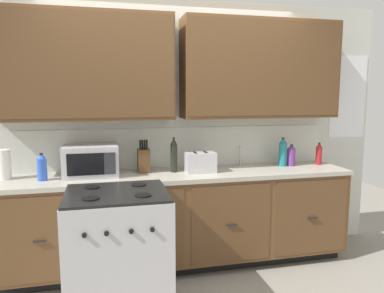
{
  "coord_description": "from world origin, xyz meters",
  "views": [
    {
      "loc": [
        -0.69,
        -3.06,
        1.66
      ],
      "look_at": [
        0.1,
        0.27,
        1.17
      ],
      "focal_mm": 34.73,
      "sensor_mm": 36.0,
      "label": 1
    }
  ],
  "objects_px": {
    "toaster": "(200,162)",
    "bottle_red": "(319,154)",
    "paper_towel_roll": "(4,165)",
    "bottle_teal": "(283,152)",
    "bottle_blue": "(42,167)",
    "bottle_violet": "(291,155)",
    "bottle_dark": "(174,155)",
    "stove_range": "(118,252)",
    "microwave": "(91,161)",
    "knife_block": "(144,160)"
  },
  "relations": [
    {
      "from": "microwave",
      "to": "bottle_violet",
      "type": "xyz_separation_m",
      "value": [
        2.0,
        0.02,
        -0.03
      ]
    },
    {
      "from": "stove_range",
      "to": "toaster",
      "type": "height_order",
      "value": "toaster"
    },
    {
      "from": "knife_block",
      "to": "bottle_dark",
      "type": "bearing_deg",
      "value": -11.94
    },
    {
      "from": "bottle_dark",
      "to": "bottle_teal",
      "type": "relative_size",
      "value": 1.13
    },
    {
      "from": "bottle_blue",
      "to": "bottle_red",
      "type": "distance_m",
      "value": 2.71
    },
    {
      "from": "toaster",
      "to": "knife_block",
      "type": "relative_size",
      "value": 0.9
    },
    {
      "from": "bottle_violet",
      "to": "bottle_teal",
      "type": "height_order",
      "value": "bottle_teal"
    },
    {
      "from": "microwave",
      "to": "bottle_dark",
      "type": "height_order",
      "value": "bottle_dark"
    },
    {
      "from": "bottle_red",
      "to": "bottle_violet",
      "type": "distance_m",
      "value": 0.31
    },
    {
      "from": "bottle_violet",
      "to": "toaster",
      "type": "bearing_deg",
      "value": -174.41
    },
    {
      "from": "stove_range",
      "to": "bottle_teal",
      "type": "bearing_deg",
      "value": 22.76
    },
    {
      "from": "bottle_violet",
      "to": "knife_block",
      "type": "bearing_deg",
      "value": 178.91
    },
    {
      "from": "microwave",
      "to": "bottle_teal",
      "type": "distance_m",
      "value": 1.9
    },
    {
      "from": "bottle_blue",
      "to": "bottle_dark",
      "type": "distance_m",
      "value": 1.17
    },
    {
      "from": "knife_block",
      "to": "bottle_violet",
      "type": "relative_size",
      "value": 1.4
    },
    {
      "from": "microwave",
      "to": "knife_block",
      "type": "xyz_separation_m",
      "value": [
        0.48,
        0.05,
        -0.02
      ]
    },
    {
      "from": "bottle_violet",
      "to": "bottle_blue",
      "type": "bearing_deg",
      "value": -177.33
    },
    {
      "from": "microwave",
      "to": "bottle_red",
      "type": "xyz_separation_m",
      "value": [
        2.31,
        0.01,
        -0.03
      ]
    },
    {
      "from": "bottle_blue",
      "to": "bottle_teal",
      "type": "bearing_deg",
      "value": 2.94
    },
    {
      "from": "microwave",
      "to": "bottle_teal",
      "type": "relative_size",
      "value": 1.64
    },
    {
      "from": "stove_range",
      "to": "paper_towel_roll",
      "type": "height_order",
      "value": "paper_towel_roll"
    },
    {
      "from": "bottle_red",
      "to": "bottle_dark",
      "type": "bearing_deg",
      "value": -179.27
    },
    {
      "from": "microwave",
      "to": "knife_block",
      "type": "bearing_deg",
      "value": 5.89
    },
    {
      "from": "bottle_blue",
      "to": "bottle_red",
      "type": "xyz_separation_m",
      "value": [
        2.71,
        0.1,
        -0.0
      ]
    },
    {
      "from": "paper_towel_roll",
      "to": "bottle_teal",
      "type": "distance_m",
      "value": 2.63
    },
    {
      "from": "stove_range",
      "to": "bottle_violet",
      "type": "relative_size",
      "value": 4.29
    },
    {
      "from": "bottle_dark",
      "to": "bottle_teal",
      "type": "bearing_deg",
      "value": 1.85
    },
    {
      "from": "bottle_blue",
      "to": "bottle_violet",
      "type": "distance_m",
      "value": 2.4
    },
    {
      "from": "stove_range",
      "to": "bottle_teal",
      "type": "relative_size",
      "value": 3.24
    },
    {
      "from": "toaster",
      "to": "bottle_red",
      "type": "height_order",
      "value": "bottle_red"
    },
    {
      "from": "microwave",
      "to": "knife_block",
      "type": "relative_size",
      "value": 1.55
    },
    {
      "from": "bottle_red",
      "to": "bottle_violet",
      "type": "xyz_separation_m",
      "value": [
        -0.31,
        0.01,
        -0.01
      ]
    },
    {
      "from": "bottle_dark",
      "to": "bottle_violet",
      "type": "distance_m",
      "value": 1.24
    },
    {
      "from": "stove_range",
      "to": "bottle_violet",
      "type": "height_order",
      "value": "bottle_violet"
    },
    {
      "from": "paper_towel_roll",
      "to": "knife_block",
      "type": "bearing_deg",
      "value": 0.85
    },
    {
      "from": "bottle_violet",
      "to": "paper_towel_roll",
      "type": "bearing_deg",
      "value": 179.77
    },
    {
      "from": "stove_range",
      "to": "bottle_blue",
      "type": "xyz_separation_m",
      "value": [
        -0.6,
        0.6,
        0.57
      ]
    },
    {
      "from": "knife_block",
      "to": "bottle_blue",
      "type": "distance_m",
      "value": 0.89
    },
    {
      "from": "stove_range",
      "to": "bottle_red",
      "type": "bearing_deg",
      "value": 18.3
    },
    {
      "from": "toaster",
      "to": "bottle_red",
      "type": "xyz_separation_m",
      "value": [
        1.31,
        0.09,
        0.02
      ]
    },
    {
      "from": "bottle_blue",
      "to": "bottle_red",
      "type": "relative_size",
      "value": 1.02
    },
    {
      "from": "stove_range",
      "to": "bottle_blue",
      "type": "bearing_deg",
      "value": 135.17
    },
    {
      "from": "bottle_teal",
      "to": "stove_range",
      "type": "bearing_deg",
      "value": -157.24
    },
    {
      "from": "microwave",
      "to": "paper_towel_roll",
      "type": "bearing_deg",
      "value": 177.54
    },
    {
      "from": "stove_range",
      "to": "bottle_dark",
      "type": "distance_m",
      "value": 1.07
    },
    {
      "from": "bottle_blue",
      "to": "toaster",
      "type": "bearing_deg",
      "value": 0.58
    },
    {
      "from": "bottle_red",
      "to": "bottle_teal",
      "type": "relative_size",
      "value": 0.79
    },
    {
      "from": "bottle_blue",
      "to": "bottle_dark",
      "type": "xyz_separation_m",
      "value": [
        1.16,
        0.08,
        0.05
      ]
    },
    {
      "from": "bottle_violet",
      "to": "bottle_dark",
      "type": "bearing_deg",
      "value": -178.6
    },
    {
      "from": "toaster",
      "to": "bottle_violet",
      "type": "xyz_separation_m",
      "value": [
        1.0,
        0.1,
        0.01
      ]
    }
  ]
}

